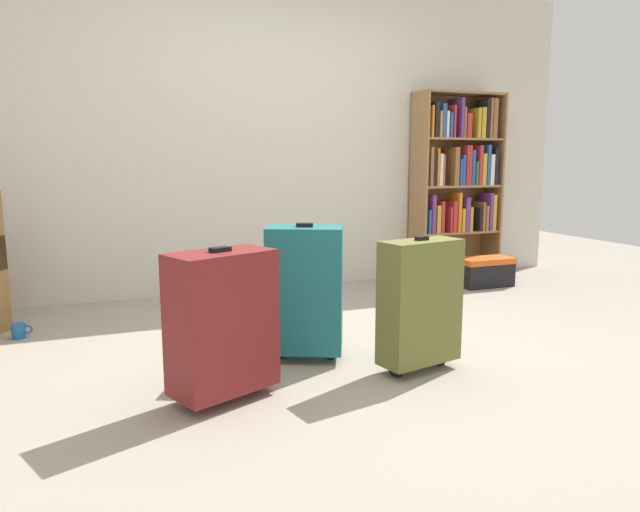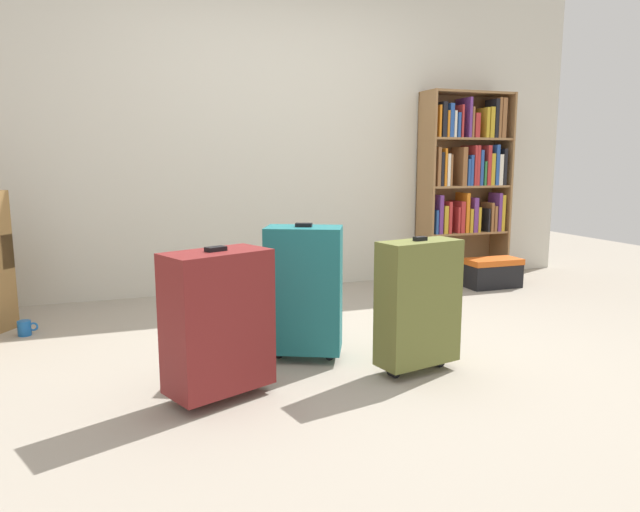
% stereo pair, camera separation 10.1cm
% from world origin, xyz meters
% --- Properties ---
extents(ground_plane, '(10.25, 10.25, 0.00)m').
position_xyz_m(ground_plane, '(0.00, 0.00, 0.00)').
color(ground_plane, '#9E9384').
extents(back_wall, '(5.86, 0.10, 2.60)m').
position_xyz_m(back_wall, '(0.00, 1.91, 1.30)').
color(back_wall, beige).
rests_on(back_wall, ground).
extents(bookshelf, '(0.83, 0.30, 1.69)m').
position_xyz_m(bookshelf, '(1.79, 1.70, 0.94)').
color(bookshelf, olive).
rests_on(bookshelf, ground).
extents(mug, '(0.12, 0.08, 0.10)m').
position_xyz_m(mug, '(-1.81, 1.04, 0.05)').
color(mug, '#1959A5').
rests_on(mug, ground).
extents(storage_box, '(0.48, 0.25, 0.25)m').
position_xyz_m(storage_box, '(1.81, 1.26, 0.13)').
color(storage_box, black).
rests_on(storage_box, ground).
extents(suitcase_teal, '(0.47, 0.39, 0.75)m').
position_xyz_m(suitcase_teal, '(-0.29, 0.05, 0.39)').
color(suitcase_teal, '#19666B').
rests_on(suitcase_teal, ground).
extents(suitcase_olive, '(0.46, 0.27, 0.71)m').
position_xyz_m(suitcase_olive, '(0.20, -0.33, 0.37)').
color(suitcase_olive, brown).
rests_on(suitcase_olive, ground).
extents(suitcase_dark_red, '(0.53, 0.41, 0.71)m').
position_xyz_m(suitcase_dark_red, '(-0.82, -0.34, 0.37)').
color(suitcase_dark_red, maroon).
rests_on(suitcase_dark_red, ground).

